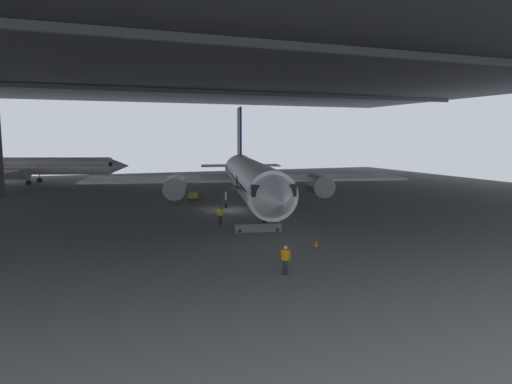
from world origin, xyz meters
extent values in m
plane|color=slate|center=(0.00, 0.00, 0.00)|extent=(110.00, 110.00, 0.00)
cube|color=#38383D|center=(0.00, 13.75, 16.60)|extent=(121.00, 99.00, 1.20)
cube|color=#4C4F54|center=(0.00, -11.00, 15.60)|extent=(115.50, 0.50, 0.70)
cube|color=#4C4F54|center=(0.00, 30.25, 15.60)|extent=(115.50, 0.50, 0.70)
cylinder|color=white|center=(1.63, -1.55, 3.55)|extent=(10.57, 29.23, 3.91)
cone|color=white|center=(-2.17, -17.42, 3.55)|extent=(4.81, 5.45, 3.83)
cube|color=black|center=(-1.60, -15.02, 4.04)|extent=(3.87, 3.43, 0.86)
cone|color=white|center=(5.42, 14.32, 3.94)|extent=(4.68, 6.85, 3.32)
cube|color=navy|center=(4.85, 11.92, 8.70)|extent=(1.22, 4.20, 6.39)
cube|color=white|center=(7.26, 10.25, 4.14)|extent=(5.58, 4.26, 0.16)
cube|color=white|center=(1.94, 11.52, 4.14)|extent=(5.58, 4.26, 0.16)
cube|color=white|center=(12.57, 0.69, 3.16)|extent=(17.54, 10.71, 0.24)
cylinder|color=#9EA3A8|center=(10.17, -0.92, 2.48)|extent=(3.54, 5.50, 2.42)
cube|color=white|center=(-7.12, 5.39, 3.16)|extent=(17.54, 10.71, 0.24)
cylinder|color=#9EA3A8|center=(-5.71, 2.87, 2.48)|extent=(3.54, 5.50, 2.42)
cube|color=navy|center=(1.63, -1.55, 3.85)|extent=(10.15, 27.18, 0.16)
cylinder|color=#9EA3A8|center=(-0.65, -11.05, 1.25)|extent=(0.20, 0.20, 1.15)
cylinder|color=black|center=(-0.65, -11.05, 0.45)|extent=(0.50, 0.95, 0.90)
cylinder|color=#9EA3A8|center=(4.77, 0.62, 1.25)|extent=(0.20, 0.20, 1.15)
cylinder|color=black|center=(4.77, 0.62, 0.45)|extent=(0.50, 0.95, 0.90)
cylinder|color=#9EA3A8|center=(-0.20, 1.81, 1.25)|extent=(0.20, 0.20, 1.15)
cylinder|color=black|center=(-0.20, 1.81, 0.45)|extent=(0.50, 0.95, 0.90)
cube|color=slate|center=(-1.24, -11.08, 0.35)|extent=(4.16, 2.37, 0.70)
cube|color=slate|center=(-1.24, -11.08, 2.22)|extent=(3.84, 2.11, 3.14)
cube|color=slate|center=(-2.98, -10.67, 3.75)|extent=(1.37, 1.52, 0.12)
cylinder|color=black|center=(-3.12, -11.25, 4.25)|extent=(0.06, 0.06, 1.00)
cylinder|color=black|center=(-2.84, -10.09, 4.25)|extent=(0.06, 0.06, 1.00)
cylinder|color=black|center=(-2.97, -11.39, 0.15)|extent=(0.32, 0.19, 0.30)
cylinder|color=black|center=(-2.64, -10.03, 0.15)|extent=(0.32, 0.19, 0.30)
cylinder|color=black|center=(0.15, -12.14, 0.15)|extent=(0.32, 0.19, 0.30)
cylinder|color=black|center=(0.48, -10.78, 0.15)|extent=(0.32, 0.19, 0.30)
cylinder|color=#232838|center=(-4.12, -23.44, 0.44)|extent=(0.14, 0.14, 0.89)
cylinder|color=#232838|center=(-4.27, -23.34, 0.44)|extent=(0.14, 0.14, 0.89)
cube|color=orange|center=(-4.19, -23.39, 1.20)|extent=(0.42, 0.38, 0.63)
cylinder|color=orange|center=(-4.00, -23.51, 1.23)|extent=(0.09, 0.09, 0.60)
cylinder|color=orange|center=(-4.38, -23.26, 1.23)|extent=(0.09, 0.09, 0.60)
sphere|color=beige|center=(-4.19, -23.39, 1.65)|extent=(0.24, 0.24, 0.24)
cylinder|color=#232838|center=(-3.63, -7.52, 0.43)|extent=(0.14, 0.14, 0.86)
cylinder|color=#232838|center=(-3.49, -7.63, 0.43)|extent=(0.14, 0.14, 0.86)
cube|color=yellow|center=(-3.56, -7.58, 1.16)|extent=(0.42, 0.39, 0.61)
cylinder|color=yellow|center=(-3.74, -7.44, 1.19)|extent=(0.09, 0.09, 0.58)
cylinder|color=yellow|center=(-3.38, -7.72, 1.19)|extent=(0.09, 0.09, 0.58)
sphere|color=#8C6647|center=(-3.56, -7.58, 1.60)|extent=(0.23, 0.23, 0.23)
cylinder|color=white|center=(-21.22, 36.94, 3.06)|extent=(21.52, 9.90, 2.92)
cone|color=white|center=(-9.70, 32.94, 3.06)|extent=(4.25, 3.85, 2.86)
cube|color=black|center=(-11.44, 33.54, 3.43)|extent=(2.75, 3.02, 0.64)
cube|color=white|center=(-22.07, 45.24, 2.77)|extent=(9.02, 13.28, 0.24)
cylinder|color=#9EA3A8|center=(-21.05, 43.33, 2.26)|extent=(4.18, 2.96, 1.81)
cube|color=white|center=(-27.04, 30.94, 2.77)|extent=(9.02, 13.28, 0.24)
cylinder|color=#9EA3A8|center=(-25.06, 31.81, 2.26)|extent=(4.18, 2.96, 1.81)
cube|color=orange|center=(-21.22, 36.94, 3.28)|extent=(20.04, 9.43, 0.16)
cylinder|color=#9EA3A8|center=(-14.33, 34.54, 1.25)|extent=(0.20, 0.20, 1.15)
cylinder|color=black|center=(-14.33, 34.54, 0.45)|extent=(0.95, 0.58, 0.90)
cylinder|color=#9EA3A8|center=(-22.55, 39.58, 1.25)|extent=(0.20, 0.20, 1.15)
cylinder|color=black|center=(-22.55, 39.58, 0.45)|extent=(0.95, 0.58, 0.90)
cylinder|color=#9EA3A8|center=(-23.91, 35.69, 1.25)|extent=(0.20, 0.20, 1.15)
cylinder|color=black|center=(-23.91, 35.69, 0.45)|extent=(0.95, 0.58, 0.90)
cube|color=black|center=(0.60, -18.20, 0.02)|extent=(0.36, 0.36, 0.04)
cone|color=orange|center=(0.60, -18.20, 0.32)|extent=(0.30, 0.30, 0.56)
cube|color=yellow|center=(-2.09, 9.99, 0.55)|extent=(1.70, 2.43, 0.70)
cylinder|color=black|center=(-1.76, 9.08, 0.22)|extent=(0.28, 0.47, 0.44)
cylinder|color=black|center=(-2.82, 9.35, 0.22)|extent=(0.28, 0.47, 0.44)
cylinder|color=black|center=(-1.36, 10.63, 0.22)|extent=(0.28, 0.47, 0.44)
cylinder|color=black|center=(-2.43, 10.90, 0.22)|extent=(0.28, 0.47, 0.44)
camera|label=1|loc=(-14.73, -46.59, 8.03)|focal=31.61mm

